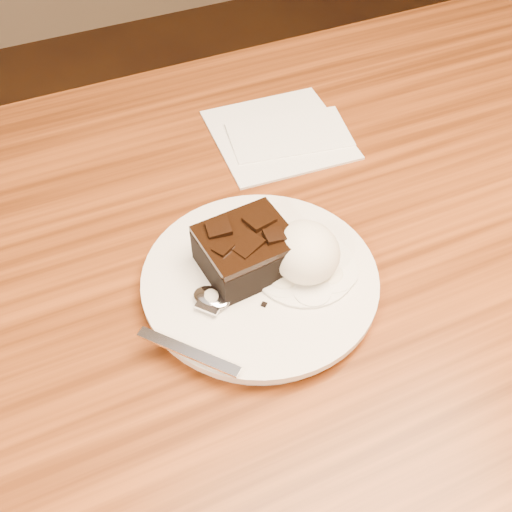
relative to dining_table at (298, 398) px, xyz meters
name	(u,v)px	position (x,y,z in m)	size (l,w,h in m)	color
floor	(289,488)	(0.00, 0.00, -0.38)	(4.00, 4.00, 0.00)	black
dining_table	(298,398)	(0.00, 0.00, 0.00)	(1.20, 0.80, 0.75)	#471F0A
plate	(260,282)	(-0.09, -0.04, 0.38)	(0.24, 0.24, 0.02)	silver
brownie	(246,253)	(-0.10, -0.03, 0.42)	(0.09, 0.08, 0.04)	black
ice_cream_scoop	(305,252)	(-0.04, -0.05, 0.42)	(0.07, 0.07, 0.06)	white
melt_puddle	(304,267)	(-0.04, -0.05, 0.40)	(0.11, 0.11, 0.00)	white
spoon	(212,299)	(-0.15, -0.06, 0.40)	(0.03, 0.16, 0.01)	silver
napkin	(279,133)	(0.04, 0.18, 0.38)	(0.17, 0.17, 0.01)	white
crumb_a	(251,278)	(-0.10, -0.04, 0.40)	(0.01, 0.01, 0.00)	black
crumb_b	(264,305)	(-0.10, -0.08, 0.40)	(0.01, 0.01, 0.00)	black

